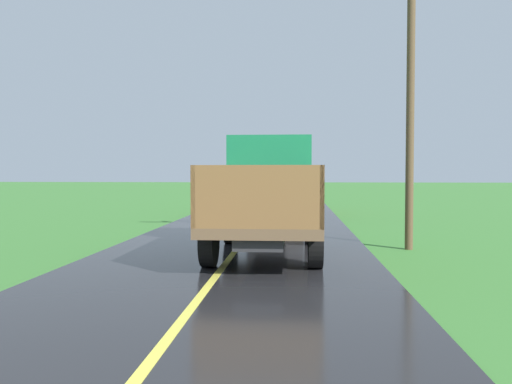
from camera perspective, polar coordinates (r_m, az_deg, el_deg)
banana_truck_near at (r=12.51m, az=1.35°, el=-0.02°), size 2.38×5.82×2.80m
banana_truck_far at (r=24.34m, az=2.51°, el=1.07°), size 2.38×5.81×2.80m
utility_pole_roadside at (r=13.77m, az=16.69°, el=11.69°), size 2.44×0.20×7.79m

